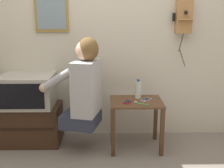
{
  "coord_description": "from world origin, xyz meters",
  "views": [
    {
      "loc": [
        0.01,
        -2.1,
        1.44
      ],
      "look_at": [
        0.06,
        0.72,
        0.74
      ],
      "focal_mm": 45.0,
      "sensor_mm": 36.0,
      "label": 1
    }
  ],
  "objects_px": {
    "television": "(28,91)",
    "toothbrush": "(140,103)",
    "cell_phone_held": "(128,102)",
    "wall_phone_antique": "(184,15)",
    "water_bottle": "(138,89)",
    "framed_picture": "(52,13)",
    "cell_phone_spare": "(146,100)",
    "person": "(84,86)"
  },
  "relations": [
    {
      "from": "television",
      "to": "toothbrush",
      "type": "relative_size",
      "value": 4.1
    },
    {
      "from": "television",
      "to": "cell_phone_held",
      "type": "relative_size",
      "value": 4.16
    },
    {
      "from": "wall_phone_antique",
      "to": "cell_phone_held",
      "type": "bearing_deg",
      "value": -149.67
    },
    {
      "from": "toothbrush",
      "to": "water_bottle",
      "type": "bearing_deg",
      "value": 34.04
    },
    {
      "from": "framed_picture",
      "to": "cell_phone_spare",
      "type": "xyz_separation_m",
      "value": [
        1.04,
        -0.34,
        -0.91
      ]
    },
    {
      "from": "person",
      "to": "cell_phone_held",
      "type": "height_order",
      "value": "person"
    },
    {
      "from": "framed_picture",
      "to": "water_bottle",
      "type": "distance_m",
      "value": 1.29
    },
    {
      "from": "cell_phone_held",
      "to": "water_bottle",
      "type": "relative_size",
      "value": 0.65
    },
    {
      "from": "cell_phone_held",
      "to": "wall_phone_antique",
      "type": "bearing_deg",
      "value": 56.55
    },
    {
      "from": "television",
      "to": "wall_phone_antique",
      "type": "height_order",
      "value": "wall_phone_antique"
    },
    {
      "from": "cell_phone_spare",
      "to": "toothbrush",
      "type": "height_order",
      "value": "toothbrush"
    },
    {
      "from": "cell_phone_spare",
      "to": "framed_picture",
      "type": "bearing_deg",
      "value": -155.89
    },
    {
      "from": "wall_phone_antique",
      "to": "cell_phone_held",
      "type": "relative_size",
      "value": 5.89
    },
    {
      "from": "television",
      "to": "wall_phone_antique",
      "type": "bearing_deg",
      "value": 5.8
    },
    {
      "from": "cell_phone_spare",
      "to": "television",
      "type": "bearing_deg",
      "value": -143.01
    },
    {
      "from": "television",
      "to": "water_bottle",
      "type": "xyz_separation_m",
      "value": [
        1.22,
        -0.04,
        0.02
      ]
    },
    {
      "from": "person",
      "to": "framed_picture",
      "type": "height_order",
      "value": "framed_picture"
    },
    {
      "from": "cell_phone_held",
      "to": "toothbrush",
      "type": "xyz_separation_m",
      "value": [
        0.13,
        -0.06,
        0.0
      ]
    },
    {
      "from": "television",
      "to": "water_bottle",
      "type": "distance_m",
      "value": 1.22
    },
    {
      "from": "wall_phone_antique",
      "to": "toothbrush",
      "type": "distance_m",
      "value": 1.11
    },
    {
      "from": "cell_phone_held",
      "to": "toothbrush",
      "type": "relative_size",
      "value": 0.98
    },
    {
      "from": "cell_phone_held",
      "to": "water_bottle",
      "type": "distance_m",
      "value": 0.22
    },
    {
      "from": "cell_phone_held",
      "to": "toothbrush",
      "type": "distance_m",
      "value": 0.14
    },
    {
      "from": "person",
      "to": "framed_picture",
      "type": "bearing_deg",
      "value": 54.9
    },
    {
      "from": "cell_phone_held",
      "to": "water_bottle",
      "type": "xyz_separation_m",
      "value": [
        0.13,
        0.16,
        0.09
      ]
    },
    {
      "from": "wall_phone_antique",
      "to": "framed_picture",
      "type": "height_order",
      "value": "same"
    },
    {
      "from": "wall_phone_antique",
      "to": "water_bottle",
      "type": "bearing_deg",
      "value": -157.09
    },
    {
      "from": "cell_phone_spare",
      "to": "water_bottle",
      "type": "xyz_separation_m",
      "value": [
        -0.08,
        0.08,
        0.09
      ]
    },
    {
      "from": "cell_phone_spare",
      "to": "water_bottle",
      "type": "bearing_deg",
      "value": 178.16
    },
    {
      "from": "toothbrush",
      "to": "person",
      "type": "bearing_deg",
      "value": 119.08
    },
    {
      "from": "framed_picture",
      "to": "cell_phone_spare",
      "type": "bearing_deg",
      "value": -18.09
    },
    {
      "from": "cell_phone_spare",
      "to": "cell_phone_held",
      "type": "bearing_deg",
      "value": -117.07
    },
    {
      "from": "framed_picture",
      "to": "cell_phone_held",
      "type": "relative_size",
      "value": 3.07
    },
    {
      "from": "framed_picture",
      "to": "cell_phone_held",
      "type": "height_order",
      "value": "framed_picture"
    },
    {
      "from": "cell_phone_spare",
      "to": "toothbrush",
      "type": "bearing_deg",
      "value": -77.74
    },
    {
      "from": "television",
      "to": "framed_picture",
      "type": "distance_m",
      "value": 0.91
    },
    {
      "from": "person",
      "to": "toothbrush",
      "type": "xyz_separation_m",
      "value": [
        0.58,
        -0.05,
        -0.18
      ]
    },
    {
      "from": "cell_phone_spare",
      "to": "person",
      "type": "bearing_deg",
      "value": -129.86
    },
    {
      "from": "television",
      "to": "cell_phone_held",
      "type": "xyz_separation_m",
      "value": [
        1.09,
        -0.2,
        -0.07
      ]
    },
    {
      "from": "television",
      "to": "toothbrush",
      "type": "bearing_deg",
      "value": -11.89
    },
    {
      "from": "person",
      "to": "water_bottle",
      "type": "xyz_separation_m",
      "value": [
        0.58,
        0.17,
        -0.08
      ]
    },
    {
      "from": "television",
      "to": "toothbrush",
      "type": "xyz_separation_m",
      "value": [
        1.22,
        -0.26,
        -0.07
      ]
    }
  ]
}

